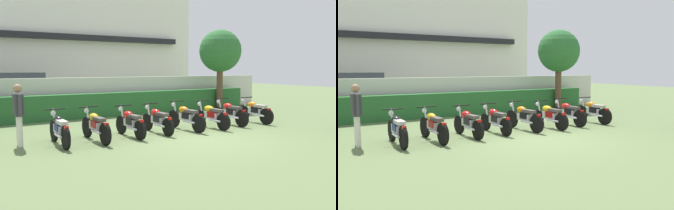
# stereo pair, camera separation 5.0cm
# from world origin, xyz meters

# --- Properties ---
(ground) EXTENTS (60.00, 60.00, 0.00)m
(ground) POSITION_xyz_m (0.00, 0.00, 0.00)
(ground) COLOR #607547
(building) EXTENTS (18.88, 6.50, 7.68)m
(building) POSITION_xyz_m (0.00, 16.96, 3.84)
(building) COLOR white
(building) RESTS_ON ground
(compound_wall) EXTENTS (17.94, 0.30, 1.69)m
(compound_wall) POSITION_xyz_m (0.00, 6.83, 0.84)
(compound_wall) COLOR silver
(compound_wall) RESTS_ON ground
(hedge_row) EXTENTS (14.35, 0.70, 1.03)m
(hedge_row) POSITION_xyz_m (0.00, 6.13, 0.51)
(hedge_row) COLOR #28602D
(hedge_row) RESTS_ON ground
(parked_car) EXTENTS (4.67, 2.47, 1.89)m
(parked_car) POSITION_xyz_m (-3.53, 10.40, 0.94)
(parked_car) COLOR black
(parked_car) RESTS_ON ground
(tree_far_side) EXTENTS (2.14, 2.14, 4.05)m
(tree_far_side) POSITION_xyz_m (5.50, 5.57, 2.94)
(tree_far_side) COLOR brown
(tree_far_side) RESTS_ON ground
(motorcycle_in_row_0) EXTENTS (0.60, 1.84, 0.97)m
(motorcycle_in_row_0) POSITION_xyz_m (-3.69, 1.41, 0.45)
(motorcycle_in_row_0) COLOR black
(motorcycle_in_row_0) RESTS_ON ground
(motorcycle_in_row_1) EXTENTS (0.60, 1.97, 0.97)m
(motorcycle_in_row_1) POSITION_xyz_m (-2.67, 1.40, 0.45)
(motorcycle_in_row_1) COLOR black
(motorcycle_in_row_1) RESTS_ON ground
(motorcycle_in_row_2) EXTENTS (0.60, 1.79, 0.95)m
(motorcycle_in_row_2) POSITION_xyz_m (-1.54, 1.45, 0.44)
(motorcycle_in_row_2) COLOR black
(motorcycle_in_row_2) RESTS_ON ground
(motorcycle_in_row_3) EXTENTS (0.60, 1.83, 0.94)m
(motorcycle_in_row_3) POSITION_xyz_m (-0.54, 1.52, 0.44)
(motorcycle_in_row_3) COLOR black
(motorcycle_in_row_3) RESTS_ON ground
(motorcycle_in_row_4) EXTENTS (0.60, 1.97, 0.97)m
(motorcycle_in_row_4) POSITION_xyz_m (0.55, 1.48, 0.45)
(motorcycle_in_row_4) COLOR black
(motorcycle_in_row_4) RESTS_ON ground
(motorcycle_in_row_5) EXTENTS (0.60, 1.85, 0.95)m
(motorcycle_in_row_5) POSITION_xyz_m (1.54, 1.34, 0.44)
(motorcycle_in_row_5) COLOR black
(motorcycle_in_row_5) RESTS_ON ground
(motorcycle_in_row_6) EXTENTS (0.60, 1.87, 0.96)m
(motorcycle_in_row_6) POSITION_xyz_m (2.58, 1.53, 0.45)
(motorcycle_in_row_6) COLOR black
(motorcycle_in_row_6) RESTS_ON ground
(motorcycle_in_row_7) EXTENTS (0.60, 1.82, 0.97)m
(motorcycle_in_row_7) POSITION_xyz_m (3.73, 1.40, 0.45)
(motorcycle_in_row_7) COLOR black
(motorcycle_in_row_7) RESTS_ON ground
(inspector_person) EXTENTS (0.23, 0.68, 1.68)m
(inspector_person) POSITION_xyz_m (-4.63, 1.84, 0.99)
(inspector_person) COLOR silver
(inspector_person) RESTS_ON ground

